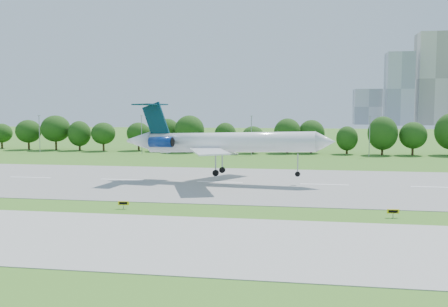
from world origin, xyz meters
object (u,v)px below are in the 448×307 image
(airliner, at_px, (220,142))
(service_vehicle_b, at_px, (234,153))
(service_vehicle_a, at_px, (165,152))
(taxi_sign_left, at_px, (124,203))

(airliner, distance_m, service_vehicle_b, 57.93)
(airliner, height_order, service_vehicle_b, airliner)
(service_vehicle_a, bearing_deg, taxi_sign_left, -152.83)
(service_vehicle_a, relative_size, service_vehicle_b, 1.08)
(airliner, distance_m, taxi_sign_left, 30.13)
(service_vehicle_a, bearing_deg, airliner, -139.68)
(airliner, height_order, taxi_sign_left, airliner)
(taxi_sign_left, height_order, service_vehicle_b, taxi_sign_left)
(taxi_sign_left, relative_size, service_vehicle_b, 0.51)
(service_vehicle_a, bearing_deg, service_vehicle_b, -79.14)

